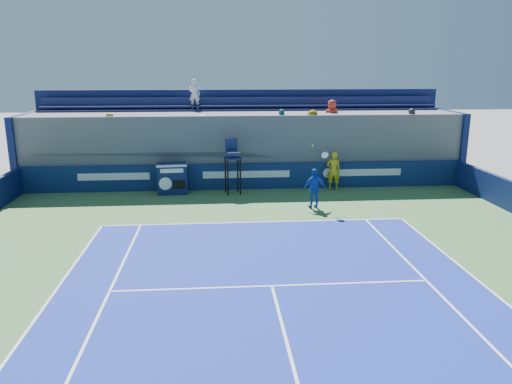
{
  "coord_description": "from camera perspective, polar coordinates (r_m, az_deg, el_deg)",
  "views": [
    {
      "loc": [
        -1.37,
        -5.43,
        5.49
      ],
      "look_at": [
        0.0,
        11.5,
        1.25
      ],
      "focal_mm": 35.0,
      "sensor_mm": 36.0,
      "label": 1
    }
  ],
  "objects": [
    {
      "name": "back_hoarding",
      "position": [
        23.09,
        -1.11,
        1.79
      ],
      "size": [
        20.4,
        0.21,
        1.2
      ],
      "color": "#0D204D",
      "rests_on": "ground"
    },
    {
      "name": "umpire_chair",
      "position": [
        22.05,
        -2.7,
        3.65
      ],
      "size": [
        0.81,
        0.81,
        2.48
      ],
      "color": "black",
      "rests_on": "ground"
    },
    {
      "name": "ball_person",
      "position": [
        23.19,
        8.85,
        2.42
      ],
      "size": [
        0.71,
        0.53,
        1.77
      ],
      "primitive_type": "imported",
      "rotation": [
        0.0,
        0.0,
        2.96
      ],
      "color": "gold",
      "rests_on": "apron"
    },
    {
      "name": "match_clock",
      "position": [
        22.51,
        -9.56,
        1.65
      ],
      "size": [
        1.37,
        0.82,
        1.4
      ],
      "color": "#0E1949",
      "rests_on": "ground"
    },
    {
      "name": "tennis_player",
      "position": [
        19.98,
        6.7,
        0.41
      ],
      "size": [
        1.0,
        0.51,
        2.57
      ],
      "color": "#163FB5",
      "rests_on": "apron"
    },
    {
      "name": "stadium_seating",
      "position": [
        24.87,
        -1.38,
        5.58
      ],
      "size": [
        21.0,
        4.05,
        4.95
      ],
      "color": "#56565B",
      "rests_on": "ground"
    }
  ]
}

